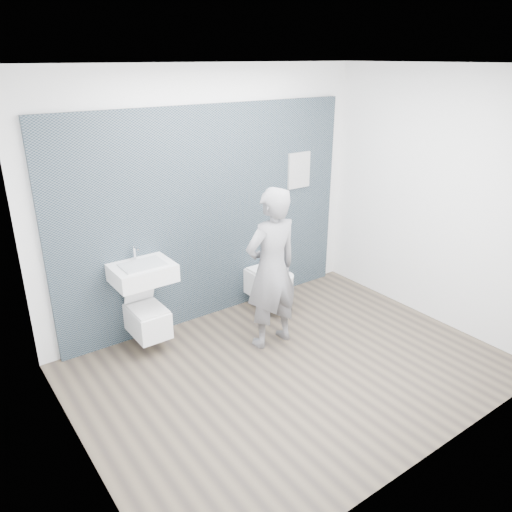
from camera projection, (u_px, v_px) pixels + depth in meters
ground at (292, 369)px, 4.90m from camera, size 4.00×4.00×0.00m
room_shell at (297, 197)px, 4.25m from camera, size 4.00×4.00×4.00m
tile_wall at (214, 311)px, 6.01m from camera, size 3.60×0.06×2.40m
washbasin at (143, 272)px, 4.98m from camera, size 0.60×0.45×0.45m
toilet_square at (147, 319)px, 5.17m from camera, size 0.34×0.49×0.64m
toilet_rounded at (271, 285)px, 5.95m from camera, size 0.37×0.63×0.34m
info_placard at (295, 286)px, 6.65m from camera, size 0.32×0.03×0.43m
visitor at (272, 269)px, 5.05m from camera, size 0.62×0.41×1.70m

